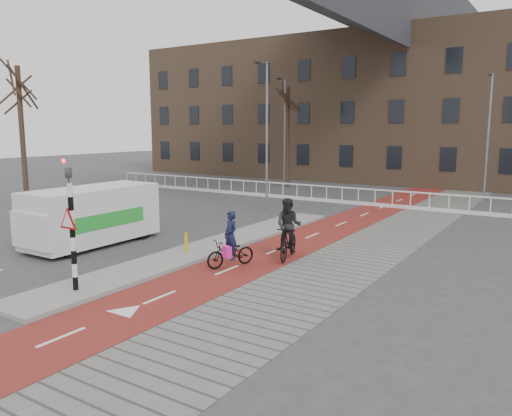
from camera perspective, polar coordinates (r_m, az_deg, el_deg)
The scene contains 16 objects.
ground at distance 15.24m, azimuth -12.45°, elevation -7.90°, with size 120.00×120.00×0.00m, color #38383A.
bike_lane at distance 22.53m, azimuth 8.69°, elevation -2.23°, with size 2.50×60.00×0.01m, color maroon.
sidewalk at distance 21.57m, azimuth 15.50°, elevation -2.97°, with size 3.00×60.00×0.01m, color slate.
curb_island at distance 18.56m, azimuth -5.23°, elevation -4.45°, with size 1.80×16.00×0.12m, color gray.
traffic_signal at distance 13.93m, azimuth -20.37°, elevation -1.44°, with size 0.80×0.80×3.68m.
bollard at distance 17.51m, azimuth -7.99°, elevation -3.96°, with size 0.12×0.12×0.69m, color gold.
cyclist_near at distance 15.97m, azimuth -2.91°, elevation -4.63°, with size 1.22×1.81×1.80m.
cyclist_far at distance 16.88m, azimuth 3.73°, elevation -2.99°, with size 1.04×2.02×2.08m.
van at distance 19.87m, azimuth -18.22°, elevation -0.74°, with size 2.10×5.11×2.19m.
railing at distance 31.54m, azimuth 3.09°, elevation 1.67°, with size 28.00×0.10×0.99m.
townhouse_row at distance 44.42m, azimuth 15.39°, elevation 13.24°, with size 46.00×10.00×15.90m.
tree_left at distance 27.52m, azimuth -25.11°, elevation 6.82°, with size 0.25×0.25×7.39m, color #311F16.
tree_mid at distance 37.33m, azimuth 3.62°, elevation 8.01°, with size 0.30×0.30×7.34m, color #311F16.
streetlight_near at distance 26.63m, azimuth 1.25°, elevation 8.04°, with size 0.12×0.12×7.78m, color slate.
streetlight_left at distance 38.18m, azimuth 3.31°, elevation 8.59°, with size 0.12×0.12×8.08m, color slate.
streetlight_right at distance 31.94m, azimuth 24.98°, elevation 7.08°, with size 0.12×0.12×7.44m, color slate.
Camera 1 is at (10.41, -10.22, 4.42)m, focal length 35.00 mm.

